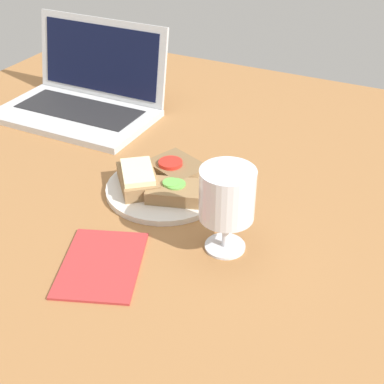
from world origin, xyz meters
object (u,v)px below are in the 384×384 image
Objects in this scene: sandwich_with_cucumber at (176,191)px; napkin at (101,264)px; sandwich_with_tomato at (175,168)px; sandwich_with_cheese at (138,178)px; laptop at (84,95)px; plate at (164,188)px; wine_glass at (227,198)px.

sandwich_with_cucumber is 0.72× the size of napkin.
sandwich_with_tomato is 7.76cm from sandwich_with_cheese.
sandwich_with_cheese is 0.34× the size of laptop.
plate is at bearing 28.54° from sandwich_with_cheese.
sandwich_with_cucumber is 7.79cm from sandwich_with_cheese.
sandwich_with_cheese reaches higher than napkin.
napkin is at bearing -51.68° from laptop.
napkin is at bearing -85.86° from plate.
laptop reaches higher than wine_glass.
sandwich_with_tomato is 0.76× the size of napkin.
sandwich_with_cucumber is at bearing -61.16° from sandwich_with_tomato.
plate is 1.78× the size of sandwich_with_cheese.
wine_glass is at bearing 39.28° from napkin.
sandwich_with_cheese is 37.39cm from laptop.
sandwich_with_tomato is at bearing -27.43° from laptop.
wine_glass is at bearing -41.20° from sandwich_with_tomato.
plate is at bearing -90.91° from sandwich_with_tomato.
sandwich_with_cucumber reaches higher than napkin.
sandwich_with_tomato is (-3.74, 6.79, 0.04)cm from sandwich_with_cucumber.
sandwich_with_cheese reaches higher than plate.
sandwich_with_cucumber is (3.81, -2.34, 1.76)cm from plate.
sandwich_with_cucumber is at bearing -33.07° from laptop.
wine_glass is at bearing -32.51° from laptop.
sandwich_with_cucumber reaches higher than plate.
sandwich_with_tomato is at bearing 58.60° from sandwich_with_cheese.
wine_glass is at bearing -20.73° from sandwich_with_cheese.
sandwich_with_cucumber is 0.81× the size of wine_glass.
sandwich_with_tomato is (0.07, 4.46, 1.79)cm from plate.
sandwich_with_cheese is at bearing -39.36° from laptop.
sandwich_with_cheese is 22.81cm from wine_glass.
sandwich_with_cucumber is at bearing 83.57° from napkin.
sandwich_with_tomato is at bearing 138.80° from wine_glass.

